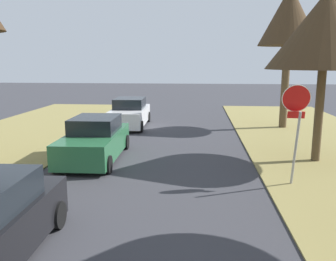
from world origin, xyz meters
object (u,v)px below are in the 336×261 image
object	(u,v)px
stop_sign_far	(296,113)
parked_sedan_white	(129,114)
street_tree_right_mid_b	(326,30)
street_tree_right_far	(289,17)
parked_sedan_green	(95,140)

from	to	relation	value
stop_sign_far	parked_sedan_white	xyz separation A→B (m)	(-6.64, 9.19, -1.43)
street_tree_right_mid_b	street_tree_right_far	bearing A→B (deg)	87.01
stop_sign_far	parked_sedan_green	xyz separation A→B (m)	(-6.61, 2.31, -1.43)
parked_sedan_white	parked_sedan_green	bearing A→B (deg)	-89.72
street_tree_right_far	parked_sedan_green	size ratio (longest dim) A/B	1.67
stop_sign_far	street_tree_right_mid_b	size ratio (longest dim) A/B	0.49
parked_sedan_green	parked_sedan_white	distance (m)	6.88
parked_sedan_green	street_tree_right_far	bearing A→B (deg)	39.93
street_tree_right_far	parked_sedan_white	xyz separation A→B (m)	(-8.50, -0.21, -5.13)
parked_sedan_white	street_tree_right_far	bearing A→B (deg)	1.41
street_tree_right_far	parked_sedan_green	bearing A→B (deg)	-140.07
parked_sedan_white	street_tree_right_mid_b	bearing A→B (deg)	-38.72
stop_sign_far	parked_sedan_white	bearing A→B (deg)	125.85
street_tree_right_mid_b	parked_sedan_green	distance (m)	9.02
street_tree_right_mid_b	parked_sedan_white	bearing A→B (deg)	141.28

